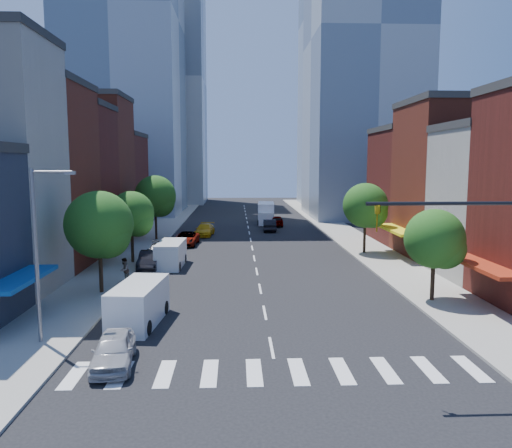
{
  "coord_description": "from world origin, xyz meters",
  "views": [
    {
      "loc": [
        -1.79,
        -24.49,
        9.41
      ],
      "look_at": [
        -0.34,
        11.26,
        5.0
      ],
      "focal_mm": 35.0,
      "sensor_mm": 36.0,
      "label": 1
    }
  ],
  "objects_px": {
    "parked_car_second": "(150,260)",
    "box_truck": "(266,214)",
    "parked_car_third": "(186,239)",
    "parked_car_rear": "(158,251)",
    "cargo_van_near": "(138,304)",
    "cargo_van_far": "(171,254)",
    "traffic_car_oncoming": "(269,225)",
    "traffic_car_far": "(277,221)",
    "parked_car_front": "(114,350)",
    "pedestrian_far": "(124,270)",
    "taxi": "(205,230)"
  },
  "relations": [
    {
      "from": "parked_car_third",
      "to": "box_truck",
      "type": "height_order",
      "value": "box_truck"
    },
    {
      "from": "parked_car_front",
      "to": "pedestrian_far",
      "type": "height_order",
      "value": "pedestrian_far"
    },
    {
      "from": "cargo_van_far",
      "to": "traffic_car_far",
      "type": "distance_m",
      "value": 31.12
    },
    {
      "from": "cargo_van_near",
      "to": "traffic_car_far",
      "type": "relative_size",
      "value": 1.27
    },
    {
      "from": "taxi",
      "to": "box_truck",
      "type": "height_order",
      "value": "box_truck"
    },
    {
      "from": "parked_car_third",
      "to": "pedestrian_far",
      "type": "distance_m",
      "value": 18.56
    },
    {
      "from": "parked_car_second",
      "to": "parked_car_rear",
      "type": "height_order",
      "value": "parked_car_second"
    },
    {
      "from": "parked_car_rear",
      "to": "cargo_van_far",
      "type": "distance_m",
      "value": 4.46
    },
    {
      "from": "parked_car_second",
      "to": "parked_car_front",
      "type": "bearing_deg",
      "value": -86.82
    },
    {
      "from": "parked_car_second",
      "to": "traffic_car_oncoming",
      "type": "relative_size",
      "value": 1.0
    },
    {
      "from": "traffic_car_far",
      "to": "cargo_van_far",
      "type": "bearing_deg",
      "value": 71.73
    },
    {
      "from": "traffic_car_oncoming",
      "to": "parked_car_rear",
      "type": "bearing_deg",
      "value": 59.15
    },
    {
      "from": "cargo_van_near",
      "to": "cargo_van_far",
      "type": "bearing_deg",
      "value": 96.74
    },
    {
      "from": "cargo_van_near",
      "to": "box_truck",
      "type": "bearing_deg",
      "value": 83.84
    },
    {
      "from": "parked_car_rear",
      "to": "pedestrian_far",
      "type": "bearing_deg",
      "value": -96.67
    },
    {
      "from": "cargo_van_far",
      "to": "box_truck",
      "type": "height_order",
      "value": "box_truck"
    },
    {
      "from": "taxi",
      "to": "traffic_car_oncoming",
      "type": "relative_size",
      "value": 1.08
    },
    {
      "from": "parked_car_front",
      "to": "cargo_van_near",
      "type": "distance_m",
      "value": 6.05
    },
    {
      "from": "parked_car_second",
      "to": "parked_car_rear",
      "type": "distance_m",
      "value": 4.92
    },
    {
      "from": "cargo_van_near",
      "to": "cargo_van_far",
      "type": "relative_size",
      "value": 1.08
    },
    {
      "from": "cargo_van_far",
      "to": "traffic_car_far",
      "type": "relative_size",
      "value": 1.17
    },
    {
      "from": "parked_car_front",
      "to": "cargo_van_near",
      "type": "relative_size",
      "value": 0.76
    },
    {
      "from": "parked_car_second",
      "to": "parked_car_rear",
      "type": "relative_size",
      "value": 0.98
    },
    {
      "from": "box_truck",
      "to": "pedestrian_far",
      "type": "height_order",
      "value": "box_truck"
    },
    {
      "from": "parked_car_second",
      "to": "box_truck",
      "type": "bearing_deg",
      "value": 67.19
    },
    {
      "from": "pedestrian_far",
      "to": "traffic_car_oncoming",
      "type": "bearing_deg",
      "value": 163.01
    },
    {
      "from": "traffic_car_far",
      "to": "parked_car_third",
      "type": "bearing_deg",
      "value": 59.32
    },
    {
      "from": "parked_car_front",
      "to": "traffic_car_far",
      "type": "bearing_deg",
      "value": 70.58
    },
    {
      "from": "traffic_car_far",
      "to": "parked_car_front",
      "type": "bearing_deg",
      "value": 81.46
    },
    {
      "from": "parked_car_third",
      "to": "parked_car_rear",
      "type": "distance_m",
      "value": 8.12
    },
    {
      "from": "cargo_van_near",
      "to": "cargo_van_far",
      "type": "height_order",
      "value": "cargo_van_near"
    },
    {
      "from": "parked_car_second",
      "to": "pedestrian_far",
      "type": "height_order",
      "value": "pedestrian_far"
    },
    {
      "from": "cargo_van_far",
      "to": "traffic_car_oncoming",
      "type": "bearing_deg",
      "value": 68.0
    },
    {
      "from": "parked_car_front",
      "to": "traffic_car_oncoming",
      "type": "relative_size",
      "value": 0.92
    },
    {
      "from": "parked_car_second",
      "to": "taxi",
      "type": "distance_m",
      "value": 20.41
    },
    {
      "from": "traffic_car_oncoming",
      "to": "traffic_car_far",
      "type": "xyz_separation_m",
      "value": [
        1.45,
        5.16,
        -0.01
      ]
    },
    {
      "from": "parked_car_second",
      "to": "box_truck",
      "type": "xyz_separation_m",
      "value": [
        12.37,
        32.8,
        0.72
      ]
    },
    {
      "from": "parked_car_rear",
      "to": "pedestrian_far",
      "type": "relative_size",
      "value": 2.59
    },
    {
      "from": "cargo_van_far",
      "to": "box_truck",
      "type": "relative_size",
      "value": 0.68
    },
    {
      "from": "cargo_van_near",
      "to": "traffic_car_oncoming",
      "type": "height_order",
      "value": "cargo_van_near"
    },
    {
      "from": "parked_car_third",
      "to": "traffic_car_oncoming",
      "type": "distance_m",
      "value": 15.54
    },
    {
      "from": "parked_car_second",
      "to": "traffic_car_oncoming",
      "type": "xyz_separation_m",
      "value": [
        12.35,
        24.37,
        0.0
      ]
    },
    {
      "from": "parked_car_front",
      "to": "traffic_car_far",
      "type": "xyz_separation_m",
      "value": [
        11.81,
        51.02,
        0.03
      ]
    },
    {
      "from": "parked_car_front",
      "to": "parked_car_second",
      "type": "bearing_deg",
      "value": 88.93
    },
    {
      "from": "taxi",
      "to": "traffic_car_oncoming",
      "type": "height_order",
      "value": "traffic_car_oncoming"
    },
    {
      "from": "parked_car_front",
      "to": "parked_car_second",
      "type": "xyz_separation_m",
      "value": [
        -2.0,
        21.48,
        0.03
      ]
    },
    {
      "from": "parked_car_front",
      "to": "box_truck",
      "type": "relative_size",
      "value": 0.56
    },
    {
      "from": "parked_car_second",
      "to": "traffic_car_oncoming",
      "type": "height_order",
      "value": "traffic_car_oncoming"
    },
    {
      "from": "parked_car_second",
      "to": "taxi",
      "type": "xyz_separation_m",
      "value": [
        3.64,
        20.09,
        -0.03
      ]
    },
    {
      "from": "cargo_van_far",
      "to": "traffic_car_far",
      "type": "bearing_deg",
      "value": 69.46
    }
  ]
}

